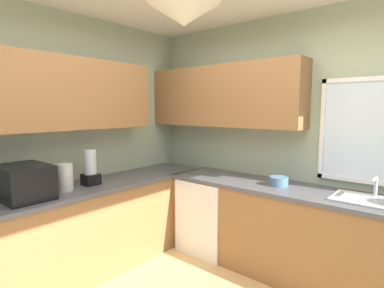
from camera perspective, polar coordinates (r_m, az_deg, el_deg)
name	(u,v)px	position (r m, az deg, el deg)	size (l,w,h in m)	color
room_shell	(163,88)	(2.79, -5.52, 10.51)	(3.66, 3.56, 2.70)	#9EAD8E
counter_run_left	(72,234)	(3.27, -21.69, -15.46)	(0.65, 3.17, 0.89)	olive
counter_run_back	(296,234)	(3.23, 19.14, -15.69)	(2.75, 0.65, 0.89)	olive
dishwasher	(211,214)	(3.66, 3.63, -13.00)	(0.60, 0.60, 0.85)	white
microwave	(24,182)	(2.95, -29.20, -6.30)	(0.48, 0.36, 0.29)	black
kettle	(65,177)	(3.07, -22.87, -5.83)	(0.14, 0.14, 0.25)	#B7B7BC
sink_assembly	(372,200)	(2.94, 30.83, -9.09)	(0.60, 0.40, 0.19)	#9EA0A5
bowl	(279,181)	(3.15, 16.06, -6.77)	(0.18, 0.18, 0.09)	#4C7099
blender_appliance	(91,169)	(3.21, -18.63, -4.48)	(0.15, 0.15, 0.36)	black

